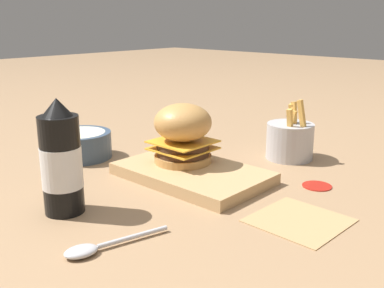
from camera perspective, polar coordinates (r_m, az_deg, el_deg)
name	(u,v)px	position (r m, az deg, el deg)	size (l,w,h in m)	color
ground_plane	(190,192)	(0.85, -0.24, -6.13)	(6.00, 6.00, 0.00)	#9E7A56
serving_board	(192,173)	(0.91, 0.00, -3.75)	(0.30, 0.19, 0.02)	tan
burger	(183,133)	(0.93, -1.17, 1.45)	(0.12, 0.12, 0.12)	tan
ketchup_bottle	(61,162)	(0.76, -16.27, -2.22)	(0.07, 0.07, 0.19)	black
fries_basket	(290,140)	(1.06, 12.33, 0.47)	(0.11, 0.11, 0.14)	#B7B7BC
side_bowl	(80,144)	(1.07, -13.99, -0.02)	(0.14, 0.14, 0.06)	#384C66
spoon	(92,248)	(0.65, -12.55, -12.79)	(0.06, 0.16, 0.01)	silver
ketchup_puddle	(317,185)	(0.91, 15.59, -5.10)	(0.06, 0.06, 0.00)	#B21E14
parchment_square	(299,220)	(0.75, 13.44, -9.37)	(0.14, 0.14, 0.00)	tan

